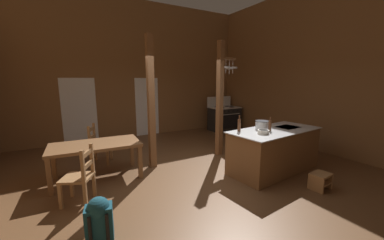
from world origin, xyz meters
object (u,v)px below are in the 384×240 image
(stove_range, at_px, (224,118))
(dining_table, at_px, (96,148))
(ladderback_chair_by_post, at_px, (80,176))
(bottle_tall_on_counter, at_px, (239,125))
(mixing_bowl_on_counter, at_px, (263,132))
(kitchen_island, at_px, (274,150))
(ladderback_chair_near_window, at_px, (98,145))
(backpack, at_px, (99,219))
(stockpot_on_counter, at_px, (262,125))
(step_stool, at_px, (320,180))
(bottle_short_on_counter, at_px, (270,125))

(stove_range, height_order, dining_table, stove_range)
(ladderback_chair_by_post, xyz_separation_m, bottle_tall_on_counter, (3.02, -0.37, 0.62))
(stove_range, bearing_deg, mixing_bowl_on_counter, -117.42)
(stove_range, height_order, ladderback_chair_by_post, stove_range)
(kitchen_island, distance_m, mixing_bowl_on_counter, 0.74)
(dining_table, xyz_separation_m, ladderback_chair_near_window, (0.16, 0.93, -0.20))
(backpack, height_order, bottle_tall_on_counter, bottle_tall_on_counter)
(stove_range, bearing_deg, ladderback_chair_by_post, -149.55)
(stockpot_on_counter, bearing_deg, stove_range, 64.24)
(ladderback_chair_by_post, distance_m, stockpot_on_counter, 3.68)
(step_stool, distance_m, stockpot_on_counter, 1.51)
(bottle_short_on_counter, bearing_deg, mixing_bowl_on_counter, -158.96)
(step_stool, height_order, mixing_bowl_on_counter, mixing_bowl_on_counter)
(kitchen_island, height_order, mixing_bowl_on_counter, mixing_bowl_on_counter)
(step_stool, distance_m, backpack, 3.79)
(ladderback_chair_near_window, bearing_deg, step_stool, -45.66)
(dining_table, bearing_deg, ladderback_chair_near_window, 80.39)
(stove_range, bearing_deg, kitchen_island, -111.83)
(kitchen_island, height_order, ladderback_chair_near_window, ladderback_chair_near_window)
(backpack, distance_m, bottle_short_on_counter, 3.60)
(stove_range, relative_size, backpack, 2.21)
(stove_range, height_order, bottle_tall_on_counter, stove_range)
(bottle_tall_on_counter, bearing_deg, ladderback_chair_near_window, 139.44)
(kitchen_island, xyz_separation_m, dining_table, (-3.48, 1.47, 0.19))
(kitchen_island, distance_m, dining_table, 3.78)
(backpack, relative_size, bottle_short_on_counter, 2.00)
(stockpot_on_counter, bearing_deg, kitchen_island, -38.34)
(kitchen_island, xyz_separation_m, step_stool, (0.05, -1.05, -0.29))
(dining_table, height_order, ladderback_chair_by_post, ladderback_chair_by_post)
(backpack, xyz_separation_m, mixing_bowl_on_counter, (3.18, 0.37, 0.66))
(kitchen_island, relative_size, dining_table, 1.29)
(kitchen_island, relative_size, stove_range, 1.70)
(dining_table, bearing_deg, ladderback_chair_by_post, -112.37)
(kitchen_island, bearing_deg, backpack, -172.02)
(bottle_short_on_counter, bearing_deg, backpack, -172.00)
(mixing_bowl_on_counter, distance_m, bottle_short_on_counter, 0.34)
(dining_table, height_order, bottle_tall_on_counter, bottle_tall_on_counter)
(kitchen_island, height_order, stove_range, stove_range)
(stove_range, distance_m, step_stool, 5.04)
(step_stool, relative_size, mixing_bowl_on_counter, 1.70)
(dining_table, bearing_deg, kitchen_island, -22.96)
(kitchen_island, bearing_deg, mixing_bowl_on_counter, -164.15)
(kitchen_island, bearing_deg, bottle_short_on_counter, -172.45)
(stove_range, relative_size, step_stool, 3.43)
(stockpot_on_counter, xyz_separation_m, mixing_bowl_on_counter, (-0.30, -0.32, -0.05))
(ladderback_chair_by_post, relative_size, mixing_bowl_on_counter, 4.20)
(ladderback_chair_by_post, height_order, backpack, ladderback_chair_by_post)
(ladderback_chair_near_window, distance_m, ladderback_chair_by_post, 1.85)
(ladderback_chair_by_post, height_order, stockpot_on_counter, stockpot_on_counter)
(stove_range, relative_size, bottle_tall_on_counter, 3.82)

